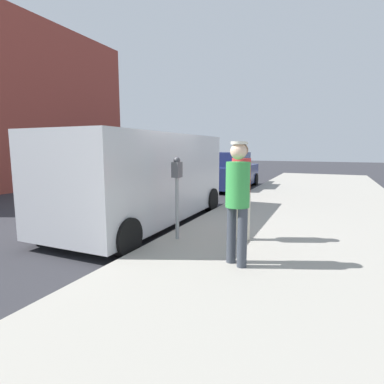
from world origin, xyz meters
name	(u,v)px	position (x,y,z in m)	size (l,w,h in m)	color
ground_plane	(141,229)	(0.00, 0.00, 0.00)	(80.00, 80.00, 0.00)	#2D2D33
sidewalk_slab	(302,245)	(3.50, 0.00, 0.07)	(5.00, 32.00, 0.15)	#9E998E
brick_building_across_street	(2,106)	(-10.00, 3.82, 3.77)	(4.00, 12.10, 7.54)	brown
parking_meter_near	(177,184)	(1.35, -0.80, 1.18)	(0.14, 0.18, 1.52)	gray
pedestrian_in_red	(241,184)	(2.43, -0.37, 1.18)	(0.34, 0.34, 1.78)	beige
pedestrian_in_green	(238,195)	(2.71, -1.58, 1.17)	(0.34, 0.34, 1.77)	#383D47
parked_van	(144,177)	(-0.15, 0.41, 1.15)	(2.16, 5.21, 2.15)	#BCBCC1
parked_sedan_ahead	(229,172)	(-0.29, 7.58, 0.75)	(2.05, 4.45, 1.65)	navy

